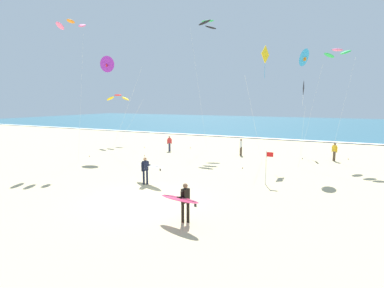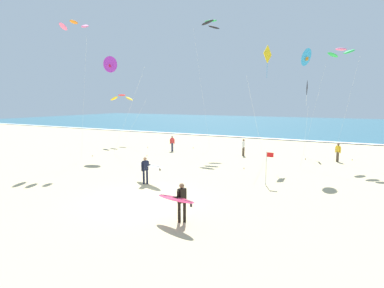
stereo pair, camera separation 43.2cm
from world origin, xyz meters
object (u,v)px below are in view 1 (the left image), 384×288
object	(u,v)px
surfer_lead	(183,200)
kite_arc_emerald_close	(208,24)
kite_arc_rose_distant	(337,53)
bystander_white_top	(241,147)
kite_arc_scarlet_mid	(118,97)
bystander_yellow_top	(334,152)
kite_delta_violet_near	(108,64)
bystander_red_top	(169,143)
kite_diamond_charcoal_outer	(303,90)
surfer_trailing	(148,167)
kite_arc_amber_low	(71,25)
lifeguard_flag	(267,164)
kite_diamond_golden_far	(265,57)
kite_delta_cobalt_high	(303,58)

from	to	relation	value
surfer_lead	kite_arc_emerald_close	world-z (taller)	kite_arc_emerald_close
kite_arc_rose_distant	bystander_white_top	size ratio (longest dim) A/B	5.90
kite_arc_scarlet_mid	bystander_white_top	world-z (taller)	kite_arc_scarlet_mid
kite_arc_emerald_close	bystander_yellow_top	xyz separation A→B (m)	(12.41, -1.14, -12.07)
kite_delta_violet_near	kite_arc_scarlet_mid	distance (m)	7.64
kite_arc_emerald_close	bystander_red_top	world-z (taller)	kite_arc_emerald_close
kite_arc_scarlet_mid	bystander_red_top	bearing A→B (deg)	-12.91
kite_arc_emerald_close	kite_diamond_charcoal_outer	world-z (taller)	kite_arc_emerald_close
bystander_yellow_top	kite_delta_violet_near	bearing A→B (deg)	-163.28
surfer_trailing	kite_arc_scarlet_mid	xyz separation A→B (m)	(-13.03, 13.10, 4.50)
bystander_red_top	surfer_trailing	bearing A→B (deg)	-65.96
kite_arc_amber_low	bystander_white_top	distance (m)	17.90
lifeguard_flag	kite_arc_emerald_close	bearing A→B (deg)	128.26
kite_diamond_charcoal_outer	lifeguard_flag	size ratio (longest dim) A/B	3.36
kite_delta_violet_near	kite_diamond_golden_far	distance (m)	14.25
kite_arc_scarlet_mid	bystander_yellow_top	size ratio (longest dim) A/B	3.73
kite_arc_amber_low	bystander_red_top	bearing A→B (deg)	63.33
kite_delta_cobalt_high	kite_arc_rose_distant	xyz separation A→B (m)	(2.14, 4.36, 0.82)
bystander_yellow_top	bystander_white_top	xyz separation A→B (m)	(-8.01, -0.94, 0.00)
bystander_yellow_top	kite_diamond_charcoal_outer	bearing A→B (deg)	141.52
bystander_white_top	kite_diamond_charcoal_outer	bearing A→B (deg)	33.79
bystander_red_top	bystander_yellow_top	bearing A→B (deg)	6.60
kite_diamond_charcoal_outer	bystander_yellow_top	distance (m)	6.62
kite_delta_violet_near	bystander_white_top	world-z (taller)	kite_delta_violet_near
kite_delta_violet_near	bystander_white_top	xyz separation A→B (m)	(11.52, 4.92, -7.70)
surfer_lead	kite_diamond_golden_far	size ratio (longest dim) A/B	0.22
kite_arc_scarlet_mid	kite_diamond_golden_far	bearing A→B (deg)	-10.49
kite_arc_scarlet_mid	kite_arc_emerald_close	size ratio (longest dim) A/B	0.45
kite_diamond_charcoal_outer	kite_arc_rose_distant	bearing A→B (deg)	-43.59
kite_diamond_golden_far	bystander_yellow_top	world-z (taller)	kite_diamond_golden_far
kite_arc_rose_distant	kite_arc_scarlet_mid	bearing A→B (deg)	179.34
surfer_lead	kite_delta_cobalt_high	xyz separation A→B (m)	(3.09, 12.96, 7.19)
lifeguard_flag	surfer_lead	bearing A→B (deg)	-103.88
bystander_yellow_top	surfer_lead	bearing A→B (deg)	-107.45
bystander_white_top	bystander_yellow_top	bearing A→B (deg)	6.69
surfer_lead	surfer_trailing	size ratio (longest dim) A/B	0.82
surfer_trailing	kite_delta_violet_near	bearing A→B (deg)	142.06
kite_diamond_golden_far	kite_delta_cobalt_high	size ratio (longest dim) A/B	1.08
lifeguard_flag	kite_delta_cobalt_high	bearing A→B (deg)	77.28
kite_delta_cobalt_high	kite_arc_emerald_close	size ratio (longest dim) A/B	0.67
kite_arc_rose_distant	bystander_yellow_top	distance (m)	8.24
kite_arc_rose_distant	bystander_red_top	xyz separation A→B (m)	(-15.06, -1.57, -8.23)
surfer_lead	lifeguard_flag	world-z (taller)	lifeguard_flag
bystander_white_top	bystander_red_top	distance (m)	7.38
kite_delta_cobalt_high	kite_arc_emerald_close	bearing A→B (deg)	150.30
kite_arc_scarlet_mid	kite_diamond_golden_far	distance (m)	18.39
kite_arc_rose_distant	kite_diamond_charcoal_outer	size ratio (longest dim) A/B	1.33
kite_delta_violet_near	kite_diamond_charcoal_outer	bearing A→B (deg)	26.60
kite_arc_rose_distant	bystander_red_top	bearing A→B (deg)	-174.05
bystander_white_top	surfer_lead	bearing A→B (deg)	-81.44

